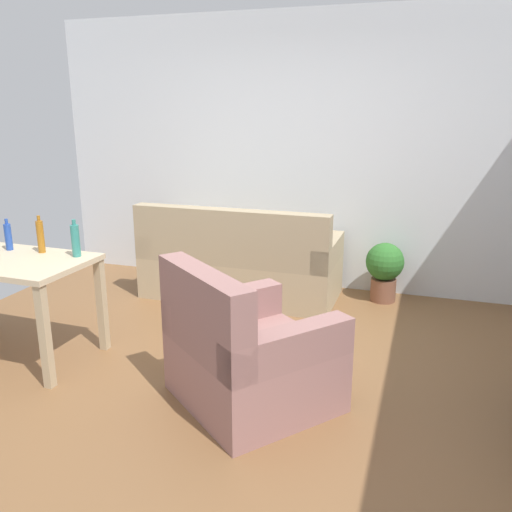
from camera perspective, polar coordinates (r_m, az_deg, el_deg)
name	(u,v)px	position (r m, az deg, el deg)	size (l,w,h in m)	color
ground_plane	(220,378)	(3.82, -3.85, -12.89)	(5.20, 4.40, 0.02)	brown
wall_rear	(299,154)	(5.47, 4.62, 10.81)	(5.20, 0.10, 2.70)	silver
couch	(240,266)	(5.21, -1.75, -1.11)	(1.86, 0.84, 0.92)	tan
desk	(8,273)	(4.28, -24.94, -1.61)	(1.22, 0.74, 0.76)	#C6B28E
potted_plant	(385,268)	(5.23, 13.54, -1.22)	(0.36, 0.36, 0.57)	brown
armchair	(246,356)	(3.38, -1.09, -10.57)	(1.23, 1.22, 0.92)	#996B66
bottle_blue	(8,236)	(4.45, -24.90, 1.91)	(0.05, 0.05, 0.24)	#2347A3
bottle_amber	(40,236)	(4.27, -21.99, 1.98)	(0.05, 0.05, 0.28)	#9E6019
bottle_tall	(76,240)	(4.07, -18.68, 1.61)	(0.06, 0.06, 0.27)	teal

